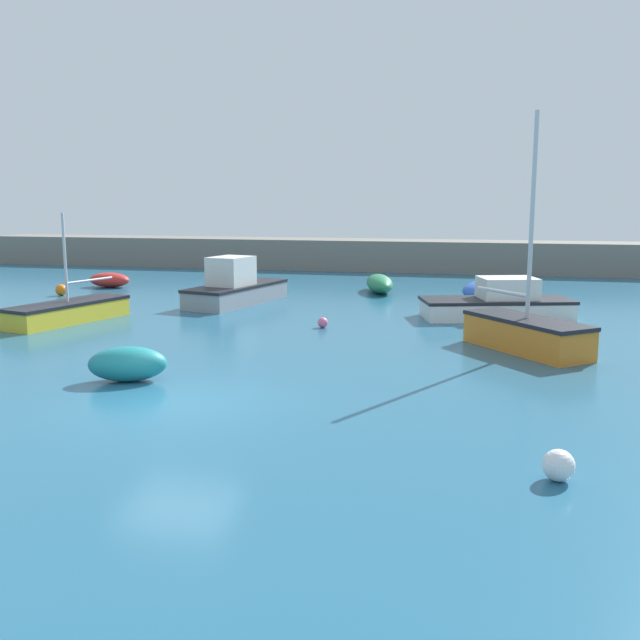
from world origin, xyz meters
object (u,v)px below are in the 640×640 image
at_px(rowboat_white_midwater, 380,283).
at_px(mooring_buoy_white, 559,465).
at_px(sailboat_tall_mast, 526,332).
at_px(sailboat_short_mast, 68,311).
at_px(mooring_buoy_pink, 323,322).
at_px(dinghy_near_pier, 128,364).
at_px(mooring_buoy_orange, 61,290).
at_px(cabin_cruiser_white, 235,288).
at_px(rowboat_blue_near, 483,290).
at_px(motorboat_grey_hull, 499,303).
at_px(fishing_dinghy_green, 109,280).

bearing_deg(rowboat_white_midwater, mooring_buoy_white, -1.53).
relative_size(sailboat_tall_mast, sailboat_short_mast, 1.36).
bearing_deg(mooring_buoy_pink, dinghy_near_pier, -110.40).
height_order(mooring_buoy_pink, mooring_buoy_orange, mooring_buoy_orange).
relative_size(cabin_cruiser_white, dinghy_near_pier, 2.74).
distance_m(sailboat_short_mast, mooring_buoy_orange, 7.73).
bearing_deg(rowboat_blue_near, motorboat_grey_hull, 33.78).
relative_size(sailboat_short_mast, dinghy_near_pier, 2.40).
height_order(sailboat_tall_mast, fishing_dinghy_green, sailboat_tall_mast).
xyz_separation_m(sailboat_tall_mast, mooring_buoy_orange, (-20.34, 7.81, -0.30)).
height_order(sailboat_tall_mast, mooring_buoy_orange, sailboat_tall_mast).
height_order(fishing_dinghy_green, mooring_buoy_pink, fishing_dinghy_green).
height_order(mooring_buoy_white, mooring_buoy_orange, mooring_buoy_orange).
height_order(fishing_dinghy_green, mooring_buoy_orange, fishing_dinghy_green).
distance_m(sailboat_tall_mast, dinghy_near_pier, 11.38).
height_order(motorboat_grey_hull, mooring_buoy_orange, motorboat_grey_hull).
relative_size(rowboat_blue_near, mooring_buoy_orange, 5.77).
relative_size(rowboat_white_midwater, cabin_cruiser_white, 0.63).
height_order(rowboat_white_midwater, mooring_buoy_white, rowboat_white_midwater).
xyz_separation_m(fishing_dinghy_green, cabin_cruiser_white, (8.19, -4.09, 0.32)).
bearing_deg(mooring_buoy_white, motorboat_grey_hull, 92.32).
relative_size(motorboat_grey_hull, mooring_buoy_orange, 11.20).
relative_size(cabin_cruiser_white, mooring_buoy_white, 11.17).
height_order(sailboat_short_mast, mooring_buoy_orange, sailboat_short_mast).
distance_m(sailboat_short_mast, dinghy_near_pier, 9.56).
xyz_separation_m(sailboat_short_mast, dinghy_near_pier, (6.20, -7.27, 0.04)).
height_order(cabin_cruiser_white, mooring_buoy_pink, cabin_cruiser_white).
distance_m(dinghy_near_pier, rowboat_blue_near, 18.74).
distance_m(cabin_cruiser_white, motorboat_grey_hull, 10.97).
height_order(sailboat_tall_mast, motorboat_grey_hull, sailboat_tall_mast).
bearing_deg(cabin_cruiser_white, sailboat_tall_mast, -107.87).
xyz_separation_m(motorboat_grey_hull, mooring_buoy_orange, (-19.67, 1.94, -0.29)).
xyz_separation_m(sailboat_short_mast, rowboat_blue_near, (14.71, 9.43, 0.04)).
bearing_deg(mooring_buoy_white, dinghy_near_pier, 156.53).
bearing_deg(sailboat_short_mast, motorboat_grey_hull, 121.91).
height_order(rowboat_white_midwater, sailboat_tall_mast, sailboat_tall_mast).
xyz_separation_m(fishing_dinghy_green, mooring_buoy_white, (19.74, -21.26, -0.11)).
distance_m(dinghy_near_pier, motorboat_grey_hull, 14.83).
bearing_deg(sailboat_tall_mast, mooring_buoy_pink, -149.24).
relative_size(motorboat_grey_hull, mooring_buoy_pink, 16.36).
xyz_separation_m(sailboat_tall_mast, motorboat_grey_hull, (-0.67, 5.87, -0.00)).
relative_size(dinghy_near_pier, mooring_buoy_pink, 5.84).
relative_size(fishing_dinghy_green, mooring_buoy_white, 4.36).
xyz_separation_m(motorboat_grey_hull, mooring_buoy_pink, (-6.02, -3.44, -0.38)).
bearing_deg(mooring_buoy_orange, sailboat_tall_mast, -21.00).
xyz_separation_m(rowboat_blue_near, mooring_buoy_orange, (-19.08, -3.05, -0.17)).
bearing_deg(rowboat_white_midwater, mooring_buoy_orange, -89.51).
relative_size(dinghy_near_pier, rowboat_blue_near, 0.69).
xyz_separation_m(rowboat_white_midwater, sailboat_short_mast, (-9.86, -10.80, -0.03)).
relative_size(mooring_buoy_pink, mooring_buoy_white, 0.70).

